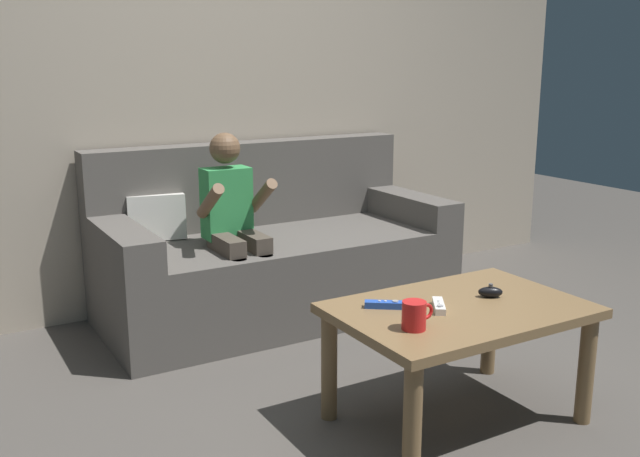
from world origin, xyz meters
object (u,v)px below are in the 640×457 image
person_seated_on_couch (234,222)px  game_remote_white_far_corner (439,306)px  nunchuk_black (490,292)px  couch (272,256)px  game_remote_blue_near_edge (385,305)px  coffee_mug (415,315)px  coffee_table (459,325)px

person_seated_on_couch → game_remote_white_far_corner: 1.23m
nunchuk_black → game_remote_white_far_corner: 0.25m
couch → game_remote_white_far_corner: (-0.03, -1.38, 0.15)m
couch → nunchuk_black: couch is taller
game_remote_blue_near_edge → nunchuk_black: bearing=-14.1°
nunchuk_black → coffee_mug: coffee_mug is taller
couch → coffee_table: (0.05, -1.40, 0.07)m
coffee_table → nunchuk_black: 0.19m
person_seated_on_couch → game_remote_blue_near_edge: person_seated_on_couch is taller
person_seated_on_couch → coffee_table: (0.34, -1.21, -0.18)m
coffee_table → nunchuk_black: nunchuk_black is taller
person_seated_on_couch → game_remote_blue_near_edge: bearing=-84.9°
couch → coffee_mug: couch is taller
game_remote_blue_near_edge → coffee_table: bearing=-26.0°
couch → game_remote_white_far_corner: size_ratio=13.18×
nunchuk_black → game_remote_white_far_corner: size_ratio=0.73×
game_remote_blue_near_edge → nunchuk_black: (0.41, -0.10, 0.01)m
coffee_table → nunchuk_black: bearing=6.2°
nunchuk_black → game_remote_white_far_corner: (-0.25, -0.01, -0.01)m
person_seated_on_couch → coffee_mug: size_ratio=8.23×
game_remote_blue_near_edge → game_remote_white_far_corner: (0.16, -0.11, 0.00)m
game_remote_white_far_corner → coffee_mug: coffee_mug is taller
coffee_table → game_remote_blue_near_edge: size_ratio=6.61×
game_remote_white_far_corner → person_seated_on_couch: bearing=101.9°
couch → game_remote_blue_near_edge: size_ratio=13.30×
coffee_mug → game_remote_white_far_corner: bearing=29.5°
couch → nunchuk_black: 1.40m
person_seated_on_couch → nunchuk_black: size_ratio=9.78×
coffee_table → couch: bearing=92.2°
game_remote_white_far_corner → coffee_mug: (-0.19, -0.11, 0.04)m
coffee_table → coffee_mug: coffee_mug is taller
game_remote_blue_near_edge → nunchuk_black: 0.42m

